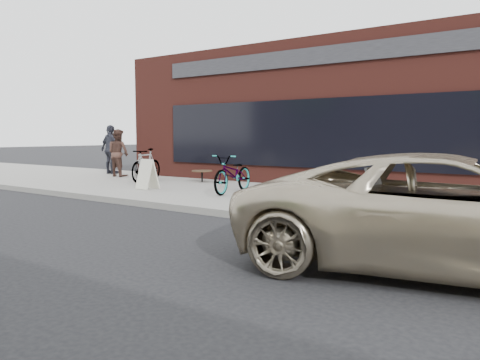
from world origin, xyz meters
name	(u,v)px	position (x,y,z in m)	size (l,w,h in m)	color
ground	(88,274)	(0.00, 0.00, 0.00)	(120.00, 120.00, 0.00)	black
near_sidewalk	(332,201)	(0.00, 7.00, 0.07)	(44.00, 6.00, 0.15)	gray
storefront	(360,119)	(-2.00, 13.98, 2.25)	(14.00, 10.07, 4.50)	#59231C
motorcycle	(328,214)	(1.87, 2.66, 0.53)	(1.94, 0.70, 1.24)	black
minivan	(452,213)	(3.50, 2.60, 0.72)	(2.37, 5.15, 1.43)	#B9AB90
bicycle_front	(234,174)	(-2.50, 6.40, 0.65)	(0.67, 1.91, 1.00)	gray
bicycle_rear	(146,165)	(-6.59, 7.21, 0.69)	(0.50, 1.78, 1.07)	gray
sandwich_sign	(147,174)	(-5.01, 5.75, 0.57)	(0.58, 0.54, 0.83)	silver
cafe_table	(202,171)	(-5.00, 8.12, 0.50)	(0.66, 0.66, 0.38)	black
cafe_patron_left	(118,153)	(-8.79, 7.93, 1.01)	(0.83, 0.65, 1.72)	#482F26
cafe_patron_right	(111,149)	(-10.00, 8.60, 1.10)	(1.11, 0.46, 1.90)	#31333F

